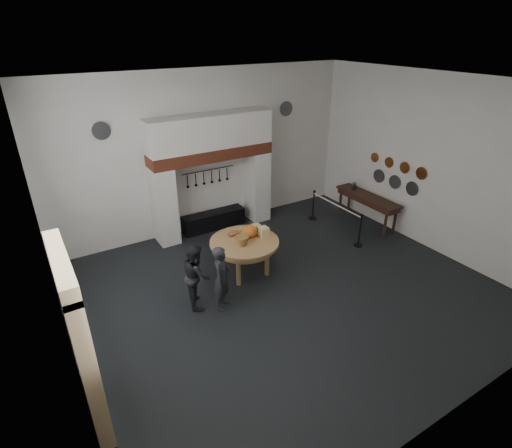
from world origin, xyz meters
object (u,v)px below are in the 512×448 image
work_table (244,242)px  visitor_far (197,275)px  visitor_near (222,278)px  barrier_post_far (313,206)px  iron_range (214,220)px  barrier_post_near (360,231)px  side_table (368,197)px

work_table → visitor_far: visitor_far is taller
visitor_near → barrier_post_far: (4.41, 2.45, -0.29)m
visitor_far → work_table: bearing=-54.6°
iron_range → barrier_post_far: barrier_post_far is taller
work_table → barrier_post_far: size_ratio=1.83×
iron_range → visitor_near: visitor_near is taller
visitor_near → visitor_far: (-0.40, 0.40, -0.01)m
iron_range → work_table: work_table is taller
barrier_post_near → barrier_post_far: 2.00m
iron_range → visitor_far: (-1.90, -3.11, 0.47)m
visitor_near → barrier_post_far: size_ratio=1.64×
side_table → barrier_post_far: bearing=138.2°
work_table → barrier_post_near: 3.39m
work_table → barrier_post_near: barrier_post_near is taller
visitor_near → visitor_far: size_ratio=1.02×
side_table → barrier_post_far: 1.65m
visitor_near → visitor_far: 0.57m
side_table → visitor_near: bearing=-166.1°
side_table → visitor_far: bearing=-170.7°
iron_range → barrier_post_far: 3.11m
visitor_far → barrier_post_far: 5.23m
work_table → barrier_post_near: size_ratio=1.83×
barrier_post_near → iron_range: bearing=133.5°
iron_range → work_table: size_ratio=1.15×
barrier_post_far → barrier_post_near: bearing=-90.0°
iron_range → side_table: 4.66m
iron_range → side_table: bearing=-27.5°
visitor_far → visitor_near: bearing=-119.6°
barrier_post_near → work_table: bearing=171.6°
visitor_near → side_table: size_ratio=0.67×
side_table → barrier_post_near: size_ratio=2.44×
work_table → visitor_near: size_ratio=1.12×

